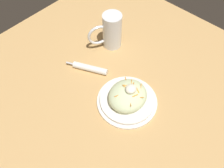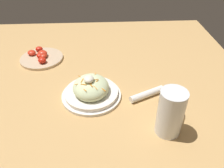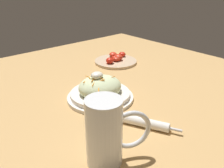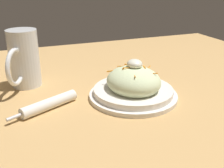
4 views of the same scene
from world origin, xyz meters
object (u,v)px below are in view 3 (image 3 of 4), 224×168
at_px(beer_mug, 106,136).
at_px(salad_plate, 100,91).
at_px(napkin_roll, 144,123).
at_px(tomato_plate, 116,60).

bearing_deg(beer_mug, salad_plate, -126.14).
relative_size(salad_plate, beer_mug, 1.42).
bearing_deg(beer_mug, napkin_roll, -168.12).
distance_m(salad_plate, beer_mug, 0.33).
bearing_deg(napkin_roll, beer_mug, 11.88).
bearing_deg(tomato_plate, salad_plate, 39.78).
distance_m(beer_mug, tomato_plate, 0.73).
height_order(beer_mug, napkin_roll, beer_mug).
xyz_separation_m(beer_mug, napkin_roll, (-0.18, -0.04, -0.06)).
height_order(salad_plate, tomato_plate, salad_plate).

